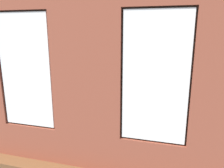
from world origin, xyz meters
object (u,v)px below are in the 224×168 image
(potted_plant_mid_room_small, at_px, (146,97))
(papasan_chair, at_px, (107,89))
(media_console, at_px, (36,98))
(potted_plant_by_left_couch, at_px, (194,98))
(remote_silver, at_px, (111,97))
(coffee_table, at_px, (111,99))
(tv_flatscreen, at_px, (35,79))
(couch_left, at_px, (215,115))
(cup_ceramic, at_px, (113,97))
(remote_black, at_px, (95,97))
(potted_plant_near_tv, at_px, (34,98))
(potted_plant_corner_near_left, at_px, (211,88))
(potted_plant_foreground_right, at_px, (66,81))
(candle_jar, at_px, (106,95))
(remote_gray, at_px, (126,97))
(potted_plant_between_couches, at_px, (143,133))
(couch_by_window, at_px, (75,131))

(potted_plant_mid_room_small, bearing_deg, papasan_chair, -20.18)
(media_console, height_order, papasan_chair, papasan_chair)
(potted_plant_by_left_couch, bearing_deg, remote_silver, 21.18)
(coffee_table, xyz_separation_m, tv_flatscreen, (2.51, 0.23, 0.53))
(couch_left, distance_m, cup_ceramic, 2.83)
(remote_black, height_order, potted_plant_near_tv, potted_plant_near_tv)
(potted_plant_by_left_couch, relative_size, potted_plant_corner_near_left, 0.41)
(potted_plant_by_left_couch, bearing_deg, potted_plant_mid_room_small, 20.61)
(tv_flatscreen, xyz_separation_m, potted_plant_by_left_couch, (-5.03, -1.21, -0.58))
(cup_ceramic, height_order, potted_plant_near_tv, potted_plant_near_tv)
(tv_flatscreen, bearing_deg, potted_plant_corner_near_left, -163.67)
(cup_ceramic, relative_size, potted_plant_foreground_right, 0.10)
(cup_ceramic, bearing_deg, remote_black, 0.00)
(tv_flatscreen, bearing_deg, candle_jar, -171.60)
(coffee_table, height_order, potted_plant_foreground_right, potted_plant_foreground_right)
(potted_plant_corner_near_left, height_order, potted_plant_foreground_right, potted_plant_corner_near_left)
(remote_silver, distance_m, potted_plant_foreground_right, 2.59)
(candle_jar, relative_size, tv_flatscreen, 0.08)
(potted_plant_corner_near_left, bearing_deg, tv_flatscreen, 16.33)
(cup_ceramic, bearing_deg, tv_flatscreen, 2.15)
(cup_ceramic, relative_size, remote_black, 0.64)
(remote_silver, distance_m, remote_black, 0.49)
(tv_flatscreen, xyz_separation_m, potted_plant_foreground_right, (-0.30, -1.58, -0.38))
(couch_left, distance_m, remote_silver, 2.96)
(remote_gray, relative_size, potted_plant_foreground_right, 0.16)
(cup_ceramic, height_order, potted_plant_between_couches, potted_plant_between_couches)
(potted_plant_mid_room_small, bearing_deg, couch_left, 154.78)
(papasan_chair, bearing_deg, coffee_table, 113.61)
(couch_left, xyz_separation_m, candle_jar, (3.12, -0.58, 0.15))
(potted_plant_mid_room_small, height_order, potted_plant_between_couches, potted_plant_between_couches)
(potted_plant_by_left_couch, distance_m, potted_plant_mid_room_small, 1.59)
(cup_ceramic, xyz_separation_m, potted_plant_foreground_right, (2.32, -1.48, 0.05))
(remote_silver, distance_m, potted_plant_by_left_couch, 2.70)
(potted_plant_between_couches, bearing_deg, potted_plant_near_tv, -18.19)
(cup_ceramic, bearing_deg, remote_silver, -48.35)
(remote_silver, relative_size, potted_plant_corner_near_left, 0.14)
(remote_black, height_order, media_console, media_console)
(potted_plant_near_tv, height_order, potted_plant_foreground_right, potted_plant_near_tv)
(remote_black, xyz_separation_m, potted_plant_corner_near_left, (-3.54, -1.53, 0.14))
(media_console, bearing_deg, candle_jar, -171.54)
(remote_black, relative_size, potted_plant_mid_room_small, 0.27)
(remote_silver, height_order, remote_black, same)
(tv_flatscreen, height_order, potted_plant_mid_room_small, tv_flatscreen)
(remote_silver, xyz_separation_m, media_console, (2.51, 0.23, -0.17))
(candle_jar, relative_size, potted_plant_near_tv, 0.08)
(potted_plant_between_couches, bearing_deg, couch_by_window, 1.86)
(potted_plant_corner_near_left, bearing_deg, potted_plant_near_tv, 26.86)
(candle_jar, relative_size, remote_silver, 0.53)
(remote_black, bearing_deg, remote_silver, 25.76)
(remote_gray, bearing_deg, couch_by_window, -101.94)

